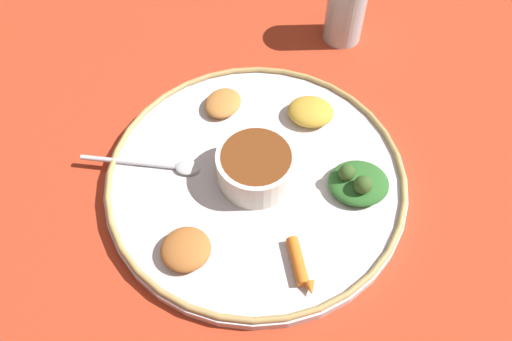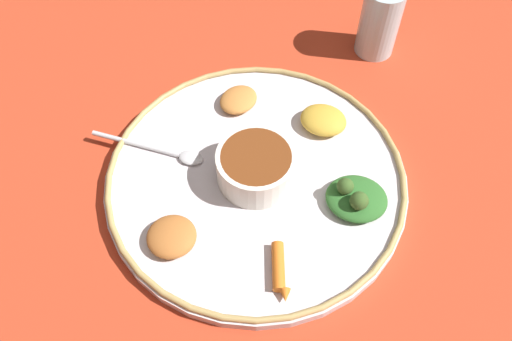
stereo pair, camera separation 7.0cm
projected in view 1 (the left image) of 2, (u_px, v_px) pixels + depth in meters
ground_plane at (256, 183)px, 0.72m from camera, size 2.40×2.40×0.00m
platter at (256, 180)px, 0.72m from camera, size 0.41×0.41×0.02m
platter_rim at (256, 175)px, 0.71m from camera, size 0.40×0.40×0.01m
center_bowl at (256, 166)px, 0.69m from camera, size 0.10×0.10×0.05m
spoon at (159, 165)px, 0.71m from camera, size 0.15×0.09×0.01m
greens_pile at (358, 182)px, 0.69m from camera, size 0.10×0.09×0.04m
carrot_near_spoon at (301, 265)px, 0.63m from camera, size 0.03×0.08×0.02m
mound_lentil_yellow at (311, 112)px, 0.76m from camera, size 0.09×0.08×0.03m
mound_squash at (221, 104)px, 0.77m from camera, size 0.08×0.07×0.02m
mound_chickpea at (186, 249)px, 0.64m from camera, size 0.06×0.06×0.02m
drinking_glass at (345, 12)px, 0.84m from camera, size 0.06×0.06×0.12m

